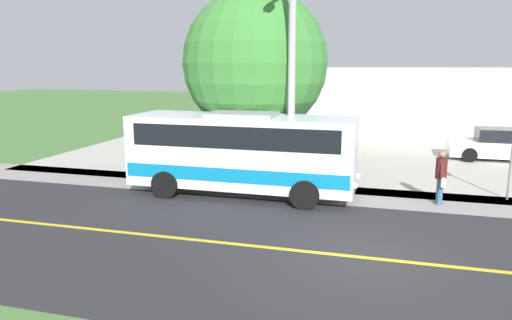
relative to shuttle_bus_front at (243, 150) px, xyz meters
The scene contains 11 objects.
ground_plane 6.34m from the shuttle_bus_front, 43.61° to the left, with size 120.00×120.00×0.00m, color #477238.
road_surface 6.34m from the shuttle_bus_front, 43.61° to the left, with size 8.00×100.00×0.01m, color #28282B.
sidewalk 4.57m from the shuttle_bus_front, 99.97° to the left, with size 2.40×100.00×0.01m, color gray.
parking_lot_surface 10.86m from the shuttle_bus_front, 137.65° to the left, with size 14.00×36.00×0.01m, color #B2ADA3.
road_centre_line 6.34m from the shuttle_bus_front, 43.61° to the left, with size 0.16×100.00×0.00m, color gold.
shuttle_bus_front is the anchor object (origin of this frame).
pedestrian_with_bags 6.35m from the shuttle_bus_front, 94.93° to the left, with size 0.72×0.34×1.69m.
street_light_pole 3.22m from the shuttle_bus_front, 105.52° to the left, with size 1.97×0.24×7.86m.
parked_car_near 13.05m from the shuttle_bus_front, 132.14° to the left, with size 2.03×4.40×1.45m.
tree_curbside 4.11m from the shuttle_bus_front, behind, with size 5.55×5.55×7.14m.
commercial_building 19.49m from the shuttle_bus_front, 150.42° to the left, with size 10.00×22.95×4.09m, color beige.
Camera 1 is at (10.45, 0.36, 4.33)m, focal length 33.39 mm.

